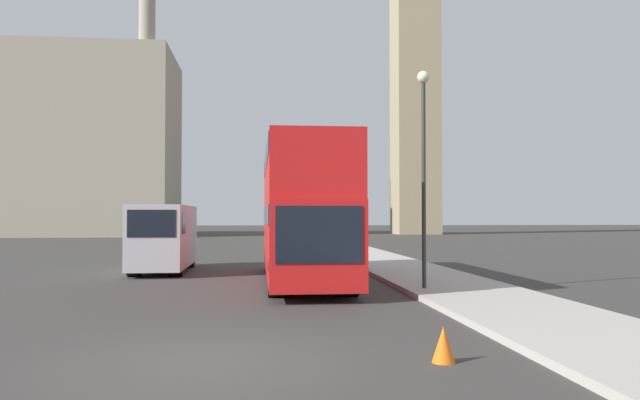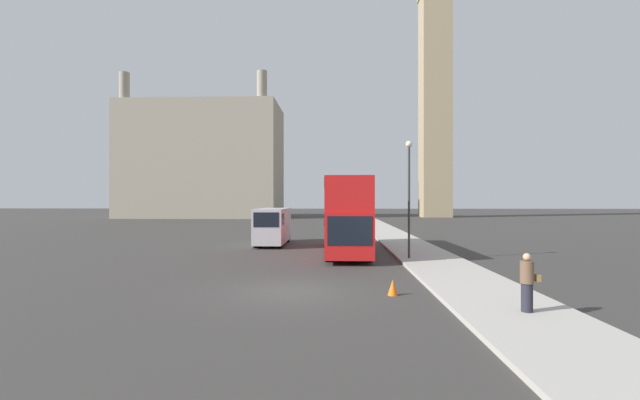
{
  "view_description": "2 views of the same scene",
  "coord_description": "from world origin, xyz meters",
  "px_view_note": "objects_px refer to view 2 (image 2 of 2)",
  "views": [
    {
      "loc": [
        0.76,
        -9.78,
        2.22
      ],
      "look_at": [
        2.73,
        9.73,
        2.74
      ],
      "focal_mm": 35.0,
      "sensor_mm": 36.0,
      "label": 1
    },
    {
      "loc": [
        1.61,
        -15.27,
        3.28
      ],
      "look_at": [
        0.33,
        20.14,
        3.29
      ],
      "focal_mm": 24.0,
      "sensor_mm": 36.0,
      "label": 2
    }
  ],
  "objects_px": {
    "white_van": "(273,225)",
    "red_double_decker_bus": "(347,212)",
    "pedestrian": "(527,282)",
    "street_lamp": "(409,182)",
    "clock_tower": "(435,60)"
  },
  "relations": [
    {
      "from": "pedestrian",
      "to": "street_lamp",
      "type": "distance_m",
      "value": 11.61
    },
    {
      "from": "red_double_decker_bus",
      "to": "white_van",
      "type": "distance_m",
      "value": 6.97
    },
    {
      "from": "pedestrian",
      "to": "white_van",
      "type": "bearing_deg",
      "value": 117.76
    },
    {
      "from": "white_van",
      "to": "street_lamp",
      "type": "distance_m",
      "value": 11.97
    },
    {
      "from": "red_double_decker_bus",
      "to": "pedestrian",
      "type": "height_order",
      "value": "red_double_decker_bus"
    },
    {
      "from": "red_double_decker_bus",
      "to": "white_van",
      "type": "relative_size",
      "value": 1.83
    },
    {
      "from": "clock_tower",
      "to": "street_lamp",
      "type": "distance_m",
      "value": 67.62
    },
    {
      "from": "pedestrian",
      "to": "street_lamp",
      "type": "height_order",
      "value": "street_lamp"
    },
    {
      "from": "pedestrian",
      "to": "street_lamp",
      "type": "bearing_deg",
      "value": 97.21
    },
    {
      "from": "red_double_decker_bus",
      "to": "street_lamp",
      "type": "height_order",
      "value": "street_lamp"
    },
    {
      "from": "pedestrian",
      "to": "street_lamp",
      "type": "relative_size",
      "value": 0.26
    },
    {
      "from": "white_van",
      "to": "pedestrian",
      "type": "distance_m",
      "value": 21.39
    },
    {
      "from": "white_van",
      "to": "pedestrian",
      "type": "xyz_separation_m",
      "value": [
        9.96,
        -18.92,
        -0.46
      ]
    },
    {
      "from": "white_van",
      "to": "red_double_decker_bus",
      "type": "bearing_deg",
      "value": -39.8
    },
    {
      "from": "clock_tower",
      "to": "white_van",
      "type": "distance_m",
      "value": 64.63
    }
  ]
}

